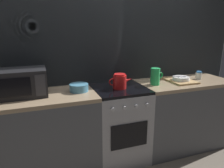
{
  "coord_description": "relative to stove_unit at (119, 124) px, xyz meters",
  "views": [
    {
      "loc": [
        -0.87,
        -2.15,
        1.57
      ],
      "look_at": [
        -0.09,
        0.0,
        0.95
      ],
      "focal_mm": 33.97,
      "sensor_mm": 36.0,
      "label": 1
    }
  ],
  "objects": [
    {
      "name": "counter_right",
      "position": [
        0.9,
        0.0,
        0.0
      ],
      "size": [
        1.2,
        0.6,
        0.9
      ],
      "color": "#515459",
      "rests_on": "ground_plane"
    },
    {
      "name": "kettle",
      "position": [
        -0.01,
        -0.03,
        0.53
      ],
      "size": [
        0.28,
        0.15,
        0.17
      ],
      "color": "red",
      "rests_on": "stove_unit"
    },
    {
      "name": "back_wall",
      "position": [
        0.0,
        0.32,
        0.75
      ],
      "size": [
        3.6,
        0.05,
        2.4
      ],
      "color": "gray",
      "rests_on": "ground_plane"
    },
    {
      "name": "pitcher",
      "position": [
        0.45,
        -0.03,
        0.55
      ],
      "size": [
        0.16,
        0.11,
        0.2
      ],
      "color": "green",
      "rests_on": "counter_right"
    },
    {
      "name": "counter_left",
      "position": [
        -0.9,
        0.0,
        0.0
      ],
      "size": [
        1.2,
        0.6,
        0.9
      ],
      "color": "#515459",
      "rests_on": "ground_plane"
    },
    {
      "name": "mixing_bowl",
      "position": [
        -0.46,
        0.02,
        0.49
      ],
      "size": [
        0.2,
        0.2,
        0.08
      ],
      "primitive_type": "cylinder",
      "color": "teal",
      "rests_on": "counter_left"
    },
    {
      "name": "stove_unit",
      "position": [
        0.0,
        0.0,
        0.0
      ],
      "size": [
        0.6,
        0.63,
        0.9
      ],
      "color": "#9E9EA3",
      "rests_on": "ground_plane"
    },
    {
      "name": "dish_pile",
      "position": [
        0.83,
        0.0,
        0.47
      ],
      "size": [
        0.3,
        0.4,
        0.07
      ],
      "color": "tan",
      "rests_on": "counter_right"
    },
    {
      "name": "microwave",
      "position": [
        -1.01,
        0.06,
        0.59
      ],
      "size": [
        0.46,
        0.35,
        0.27
      ],
      "color": "black",
      "rests_on": "counter_left"
    },
    {
      "name": "ground_plane",
      "position": [
        0.0,
        0.0,
        -0.45
      ],
      "size": [
        8.0,
        8.0,
        0.0
      ],
      "primitive_type": "plane",
      "color": "#6B6054"
    },
    {
      "name": "spice_jar",
      "position": [
        1.14,
        0.02,
        0.5
      ],
      "size": [
        0.08,
        0.08,
        0.1
      ],
      "color": "silver",
      "rests_on": "counter_right"
    }
  ]
}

